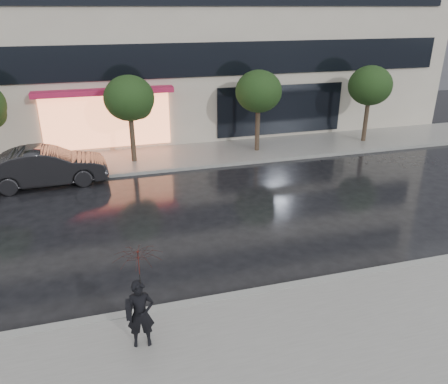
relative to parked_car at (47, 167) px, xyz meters
name	(u,v)px	position (x,y,z in m)	size (l,w,h in m)	color
ground	(278,268)	(6.58, -8.30, -0.77)	(120.00, 120.00, 0.00)	black
sidewalk_near	(338,347)	(6.58, -11.55, -0.71)	(60.00, 4.50, 0.12)	slate
sidewalk_far	(197,155)	(6.58, 1.95, -0.71)	(60.00, 3.50, 0.12)	slate
curb_near	(293,286)	(6.58, -9.30, -0.70)	(60.00, 0.25, 0.14)	gray
curb_far	(205,166)	(6.58, 0.20, -0.70)	(60.00, 0.25, 0.14)	gray
tree_mid_west	(131,100)	(3.64, 1.73, 2.15)	(2.20, 2.20, 3.99)	#33261C
tree_mid_east	(260,93)	(9.64, 1.73, 2.15)	(2.20, 2.20, 3.99)	#33261C
tree_far_east	(371,87)	(15.64, 1.73, 2.15)	(2.20, 2.20, 3.99)	#33261C
parked_car	(47,167)	(0.00, 0.00, 0.00)	(1.63, 4.67, 1.54)	black
pedestrian_with_umbrella	(140,282)	(2.68, -10.38, 0.89)	(1.05, 1.07, 2.28)	black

